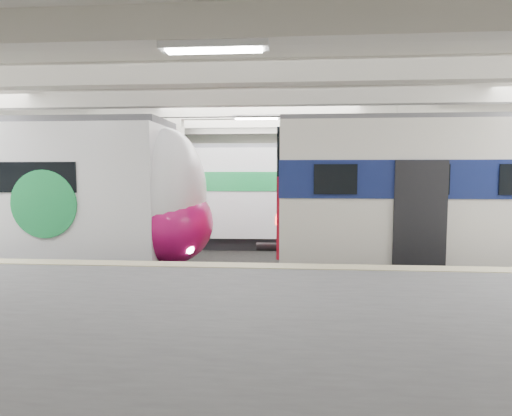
{
  "coord_description": "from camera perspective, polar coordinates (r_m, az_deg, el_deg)",
  "views": [
    {
      "loc": [
        1.11,
        -12.31,
        3.13
      ],
      "look_at": [
        0.06,
        1.0,
        2.0
      ],
      "focal_mm": 30.0,
      "sensor_mm": 36.0,
      "label": 1
    }
  ],
  "objects": [
    {
      "name": "station_hall",
      "position": [
        10.63,
        -1.47,
        5.46
      ],
      "size": [
        36.0,
        24.0,
        5.75
      ],
      "color": "black",
      "rests_on": "ground"
    },
    {
      "name": "far_train",
      "position": [
        18.53,
        -11.21,
        1.85
      ],
      "size": [
        13.28,
        3.06,
        4.25
      ],
      "rotation": [
        0.0,
        0.0,
        0.03
      ],
      "color": "white",
      "rests_on": "ground"
    }
  ]
}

